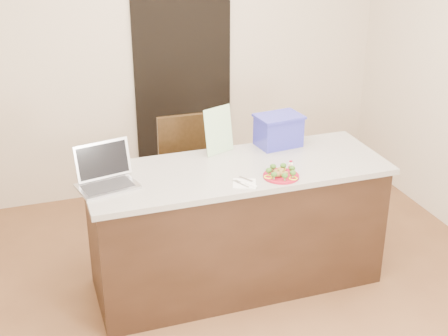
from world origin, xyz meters
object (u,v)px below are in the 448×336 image
object	(u,v)px
plate	(281,176)
island	(237,226)
laptop	(105,174)
blue_box	(279,130)
napkin	(244,184)
chair	(190,171)
yogurt_bottle	(291,166)

from	to	relation	value
plate	island	bearing A→B (deg)	132.71
laptop	blue_box	xyz separation A→B (m)	(1.30, 0.24, 0.05)
plate	napkin	world-z (taller)	plate
napkin	chair	xyz separation A→B (m)	(-0.08, 1.02, -0.35)
yogurt_bottle	blue_box	xyz separation A→B (m)	(0.09, 0.43, 0.09)
plate	laptop	bearing A→B (deg)	166.23
plate	chair	world-z (taller)	chair
blue_box	yogurt_bottle	bearing A→B (deg)	-108.97
napkin	yogurt_bottle	bearing A→B (deg)	16.29
island	plate	distance (m)	0.57
island	blue_box	xyz separation A→B (m)	(0.42, 0.28, 0.58)
island	napkin	bearing A→B (deg)	-99.73
plate	laptop	world-z (taller)	laptop
island	chair	distance (m)	0.78
laptop	chair	xyz separation A→B (m)	(0.76, 0.73, -0.41)
plate	chair	xyz separation A→B (m)	(-0.34, 1.00, -0.35)
plate	blue_box	xyz separation A→B (m)	(0.20, 0.51, 0.11)
blue_box	island	bearing A→B (deg)	-153.35
laptop	blue_box	distance (m)	1.32
island	napkin	distance (m)	0.53
island	napkin	world-z (taller)	napkin
chair	blue_box	bearing A→B (deg)	-40.35
yogurt_bottle	laptop	bearing A→B (deg)	171.35
laptop	chair	distance (m)	1.13
blue_box	chair	xyz separation A→B (m)	(-0.54, 0.49, -0.46)
laptop	blue_box	bearing A→B (deg)	-1.62
island	yogurt_bottle	size ratio (longest dim) A/B	30.85
island	plate	size ratio (longest dim) A/B	8.70
yogurt_bottle	napkin	bearing A→B (deg)	-163.71
plate	yogurt_bottle	size ratio (longest dim) A/B	3.55
island	blue_box	size ratio (longest dim) A/B	5.88
yogurt_bottle	chair	bearing A→B (deg)	116.08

